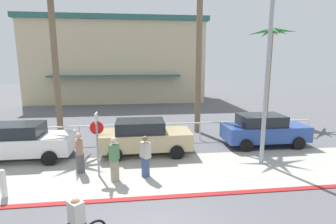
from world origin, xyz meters
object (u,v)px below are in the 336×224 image
(stop_sign_bike_lane, at_px, (97,135))
(pedestrian_1, at_px, (145,158))
(car_blue_3, at_px, (264,130))
(palm_tree_1, at_px, (53,22))
(car_white_1, at_px, (21,141))
(pedestrian_0, at_px, (80,155))
(bollard_0, at_px, (3,183))
(palm_tree_3, at_px, (269,49))
(streetlight_curb, at_px, (271,66))
(car_tan_2, at_px, (144,137))
(pedestrian_2, at_px, (114,161))
(palm_tree_2, at_px, (199,19))

(stop_sign_bike_lane, height_order, pedestrian_1, stop_sign_bike_lane)
(car_blue_3, relative_size, pedestrian_1, 2.64)
(stop_sign_bike_lane, height_order, palm_tree_1, palm_tree_1)
(car_white_1, height_order, car_blue_3, same)
(palm_tree_1, height_order, pedestrian_1, palm_tree_1)
(car_blue_3, relative_size, pedestrian_0, 2.63)
(bollard_0, xyz_separation_m, palm_tree_3, (14.42, 10.37, 4.82))
(stop_sign_bike_lane, height_order, streetlight_curb, streetlight_curb)
(pedestrian_1, bearing_deg, streetlight_curb, 5.84)
(car_tan_2, distance_m, pedestrian_2, 3.13)
(pedestrian_2, bearing_deg, palm_tree_3, 41.43)
(streetlight_curb, xyz_separation_m, palm_tree_3, (4.50, 8.80, 1.06))
(stop_sign_bike_lane, height_order, car_white_1, stop_sign_bike_lane)
(bollard_0, relative_size, car_white_1, 0.23)
(palm_tree_3, xyz_separation_m, pedestrian_2, (-10.84, -9.57, -4.54))
(palm_tree_3, xyz_separation_m, car_blue_3, (-3.21, -6.14, -4.47))
(palm_tree_3, bearing_deg, car_tan_2, -145.18)
(bollard_0, bearing_deg, palm_tree_2, 41.67)
(palm_tree_2, distance_m, car_blue_3, 7.44)
(palm_tree_3, distance_m, car_blue_3, 8.24)
(car_tan_2, bearing_deg, car_blue_3, 4.93)
(palm_tree_3, distance_m, pedestrian_1, 14.19)
(car_tan_2, relative_size, pedestrian_0, 2.63)
(palm_tree_1, bearing_deg, pedestrian_1, -53.83)
(car_white_1, height_order, car_tan_2, same)
(car_white_1, distance_m, pedestrian_0, 3.50)
(stop_sign_bike_lane, xyz_separation_m, pedestrian_2, (0.66, -0.50, -0.88))
(car_tan_2, xyz_separation_m, pedestrian_2, (-1.22, -2.88, -0.07))
(streetlight_curb, xyz_separation_m, palm_tree_1, (-10.12, 6.23, 2.41))
(pedestrian_1, bearing_deg, car_tan_2, 88.86)
(streetlight_curb, bearing_deg, palm_tree_2, 105.47)
(pedestrian_2, bearing_deg, car_white_1, 147.48)
(bollard_0, bearing_deg, streetlight_curb, 8.96)
(palm_tree_1, distance_m, pedestrian_0, 8.78)
(palm_tree_1, bearing_deg, bollard_0, -88.57)
(car_tan_2, bearing_deg, palm_tree_3, 34.82)
(palm_tree_1, xyz_separation_m, car_blue_3, (11.41, -3.57, -5.82))
(streetlight_curb, distance_m, pedestrian_1, 6.27)
(streetlight_curb, relative_size, palm_tree_3, 1.08)
(streetlight_curb, relative_size, palm_tree_1, 0.85)
(car_white_1, bearing_deg, stop_sign_bike_lane, -31.62)
(car_blue_3, bearing_deg, streetlight_curb, -115.85)
(pedestrian_1, bearing_deg, car_white_1, 155.23)
(stop_sign_bike_lane, relative_size, palm_tree_2, 0.28)
(palm_tree_1, bearing_deg, pedestrian_0, -68.95)
(palm_tree_1, bearing_deg, pedestrian_2, -61.66)
(pedestrian_1, bearing_deg, stop_sign_bike_lane, 171.72)
(stop_sign_bike_lane, bearing_deg, palm_tree_1, 115.61)
(palm_tree_3, bearing_deg, pedestrian_1, -136.03)
(palm_tree_1, height_order, car_blue_3, palm_tree_1)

